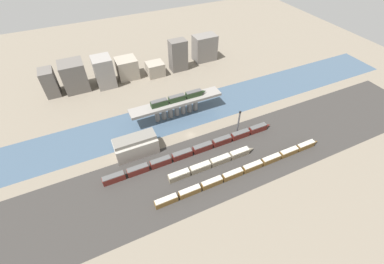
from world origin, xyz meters
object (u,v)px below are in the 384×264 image
at_px(warehouse_building, 136,145).
at_px(train_on_bridge, 179,98).
at_px(signal_tower, 238,123).
at_px(train_yard_near, 245,170).
at_px(train_yard_mid, 213,163).
at_px(train_yard_far, 195,150).

bearing_deg(warehouse_building, train_on_bridge, 31.04).
bearing_deg(warehouse_building, signal_tower, -10.42).
height_order(train_yard_near, signal_tower, signal_tower).
relative_size(train_on_bridge, train_yard_mid, 0.73).
xyz_separation_m(train_yard_near, signal_tower, (11.05, 24.64, 6.31)).
relative_size(train_yard_mid, train_yard_far, 0.50).
xyz_separation_m(train_yard_far, signal_tower, (27.70, 3.13, 6.09)).
xyz_separation_m(train_yard_near, warehouse_building, (-43.85, 34.74, 3.36)).
height_order(train_yard_far, signal_tower, signal_tower).
bearing_deg(train_yard_far, train_on_bridge, 80.95).
bearing_deg(train_yard_far, train_yard_mid, -67.88).
bearing_deg(signal_tower, train_on_bridge, 127.22).
height_order(train_on_bridge, train_yard_far, train_on_bridge).
distance_m(train_yard_near, signal_tower, 27.74).
distance_m(train_on_bridge, train_yard_mid, 45.24).
xyz_separation_m(train_on_bridge, signal_tower, (22.49, -29.60, -4.17)).
bearing_deg(train_on_bridge, train_yard_far, -99.05).
bearing_deg(warehouse_building, train_yard_mid, -37.64).
bearing_deg(signal_tower, train_yard_near, -114.15).
relative_size(train_yard_mid, signal_tower, 2.96).
relative_size(train_yard_near, signal_tower, 5.73).
bearing_deg(train_on_bridge, warehouse_building, -148.96).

